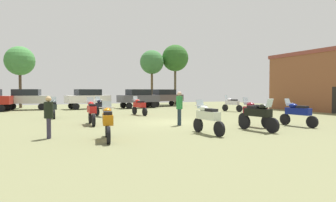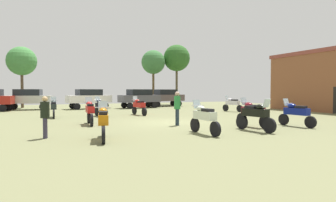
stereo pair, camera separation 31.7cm
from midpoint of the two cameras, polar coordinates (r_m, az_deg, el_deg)
ground_plane at (r=16.89m, az=0.35°, el=-4.31°), size 44.00×52.00×0.02m
motorcycle_1 at (r=16.47m, az=24.47°, el=-2.15°), size 0.62×2.20×1.44m
motorcycle_2 at (r=11.17m, az=-11.89°, el=-3.88°), size 0.70×2.26×1.46m
motorcycle_3 at (r=16.32m, az=-14.63°, el=-1.97°), size 0.62×2.25×1.50m
motorcycle_4 at (r=15.49m, az=16.90°, el=-2.20°), size 0.62×2.27×1.50m
motorcycle_6 at (r=21.25m, az=-12.72°, el=-1.11°), size 0.75×2.06×1.44m
motorcycle_7 at (r=21.24m, az=-21.26°, el=-1.20°), size 0.62×2.21×1.44m
motorcycle_8 at (r=26.36m, az=12.91°, el=-0.50°), size 0.81×2.11×1.44m
motorcycle_9 at (r=13.92m, az=17.51°, el=-2.66°), size 0.67×2.29×1.51m
motorcycle_10 at (r=22.06m, az=-5.34°, el=-0.95°), size 0.71×2.20×1.44m
motorcycle_11 at (r=12.47m, az=7.88°, el=-3.24°), size 0.62×2.18×1.46m
car_1 at (r=31.13m, az=-25.62°, el=0.58°), size 4.55×2.55×2.00m
car_2 at (r=34.23m, az=-0.23°, el=0.90°), size 4.50×2.36×2.00m
car_3 at (r=30.51m, az=-15.04°, el=0.69°), size 4.58×2.64×2.00m
car_5 at (r=31.00m, az=-5.37°, el=0.77°), size 4.54×2.51×2.00m
person_1 at (r=12.19m, az=-22.43°, el=-2.38°), size 0.39×0.39×1.65m
person_2 at (r=15.45m, az=2.43°, el=-0.91°), size 0.37×0.37×1.81m
tree_1 at (r=34.92m, az=-26.69°, el=7.01°), size 3.08×3.08×6.58m
tree_2 at (r=39.24m, az=1.96°, el=8.42°), size 3.55×3.55×8.02m
tree_5 at (r=38.09m, az=-2.68°, el=7.61°), size 3.11×3.11×7.14m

